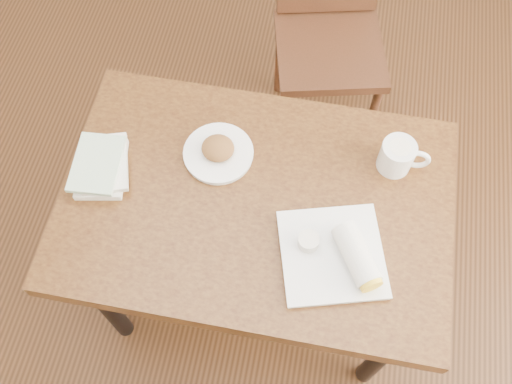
% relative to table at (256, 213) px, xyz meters
% --- Properties ---
extents(ground, '(4.00, 5.00, 0.01)m').
position_rel_table_xyz_m(ground, '(0.00, 0.00, -0.66)').
color(ground, '#472814').
rests_on(ground, ground).
extents(table, '(1.13, 0.75, 0.75)m').
position_rel_table_xyz_m(table, '(0.00, 0.00, 0.00)').
color(table, brown).
rests_on(table, ground).
extents(chair_far, '(0.51, 0.51, 0.95)m').
position_rel_table_xyz_m(chair_far, '(0.12, 0.92, -0.11)').
color(chair_far, '#401F12').
rests_on(chair_far, ground).
extents(plate_scone, '(0.21, 0.21, 0.07)m').
position_rel_table_xyz_m(plate_scone, '(-0.14, 0.13, 0.11)').
color(plate_scone, white).
rests_on(plate_scone, table).
extents(coffee_mug, '(0.15, 0.10, 0.10)m').
position_rel_table_xyz_m(coffee_mug, '(0.38, 0.19, 0.14)').
color(coffee_mug, white).
rests_on(coffee_mug, table).
extents(plate_burrito, '(0.34, 0.34, 0.09)m').
position_rel_table_xyz_m(plate_burrito, '(0.25, -0.13, 0.12)').
color(plate_burrito, white).
rests_on(plate_burrito, table).
extents(book_stack, '(0.19, 0.23, 0.05)m').
position_rel_table_xyz_m(book_stack, '(-0.46, 0.01, 0.12)').
color(book_stack, white).
rests_on(book_stack, table).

